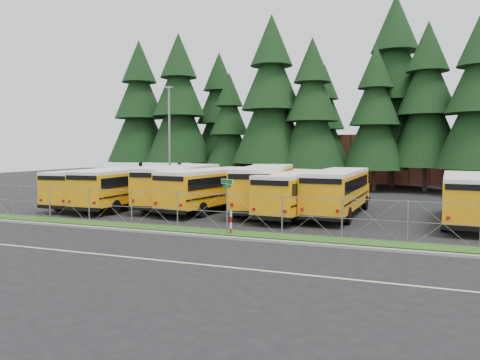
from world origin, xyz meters
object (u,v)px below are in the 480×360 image
(bus_0, at_px, (98,188))
(bus_5, at_px, (299,194))
(bus_2, at_px, (182,187))
(bus_6, at_px, (339,193))
(bus_4, at_px, (266,189))
(bus_east, at_px, (467,199))
(street_sign, at_px, (227,194))
(striped_bollard, at_px, (231,223))
(bus_1, at_px, (127,188))
(light_standard, at_px, (170,136))
(bus_3, at_px, (213,190))

(bus_0, xyz_separation_m, bus_5, (15.31, 0.52, 0.03))
(bus_0, relative_size, bus_2, 0.91)
(bus_6, bearing_deg, bus_4, 177.09)
(bus_2, relative_size, bus_east, 1.06)
(bus_east, bearing_deg, bus_6, 177.70)
(street_sign, bearing_deg, striped_bollard, -14.99)
(bus_4, distance_m, striped_bollard, 8.98)
(bus_1, xyz_separation_m, striped_bollard, (10.99, -6.80, -0.84))
(bus_2, height_order, bus_4, bus_4)
(bus_6, relative_size, light_standard, 1.11)
(bus_3, relative_size, bus_east, 1.01)
(bus_1, distance_m, bus_3, 6.51)
(bus_east, distance_m, striped_bollard, 13.87)
(bus_2, height_order, bus_3, bus_2)
(bus_6, height_order, bus_east, bus_6)
(striped_bollard, bearing_deg, bus_2, 130.68)
(bus_5, bearing_deg, striped_bollard, -97.71)
(bus_4, height_order, bus_east, bus_4)
(bus_6, xyz_separation_m, bus_east, (7.41, -0.66, -0.04))
(bus_2, bearing_deg, bus_4, -2.35)
(light_standard, bearing_deg, bus_0, -91.25)
(bus_east, bearing_deg, bus_0, -175.08)
(bus_1, bearing_deg, light_standard, 101.15)
(street_sign, bearing_deg, light_standard, 127.40)
(bus_2, height_order, bus_5, bus_2)
(bus_3, relative_size, bus_5, 1.03)
(bus_1, height_order, bus_4, bus_4)
(bus_5, bearing_deg, bus_2, 177.34)
(bus_4, xyz_separation_m, bus_6, (5.08, -0.40, -0.08))
(bus_0, distance_m, striped_bollard, 15.27)
(bus_1, height_order, bus_2, bus_2)
(bus_3, bearing_deg, bus_1, -163.57)
(bus_0, height_order, bus_6, bus_6)
(bus_3, relative_size, bus_6, 0.99)
(bus_3, bearing_deg, bus_east, 7.56)
(bus_1, xyz_separation_m, light_standard, (-2.39, 10.44, 4.06))
(street_sign, height_order, light_standard, light_standard)
(bus_4, bearing_deg, light_standard, 137.97)
(bus_3, xyz_separation_m, bus_5, (6.26, -0.40, -0.04))
(bus_4, relative_size, light_standard, 1.17)
(bus_3, distance_m, striped_bollard, 9.08)
(striped_bollard, bearing_deg, bus_5, 77.03)
(bus_4, distance_m, bus_5, 3.12)
(bus_0, bearing_deg, bus_1, -3.57)
(bus_3, height_order, bus_east, bus_3)
(striped_bollard, xyz_separation_m, light_standard, (-13.38, 17.24, 4.90))
(bus_4, relative_size, bus_east, 1.08)
(bus_4, relative_size, street_sign, 4.22)
(bus_3, height_order, light_standard, light_standard)
(bus_6, bearing_deg, bus_3, -173.94)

